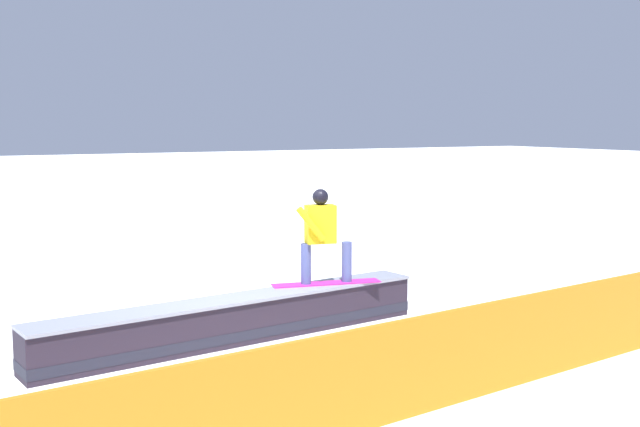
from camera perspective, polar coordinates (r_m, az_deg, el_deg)
ground_plane at (r=10.20m, az=-6.05°, el=-9.30°), size 120.00×120.00×0.00m
grind_box at (r=10.13m, az=-6.07°, el=-7.87°), size 5.45×1.22×0.58m
snowboarder at (r=10.67m, az=0.14°, el=-1.46°), size 1.55×0.60×1.32m
safety_fence at (r=7.31m, az=4.09°, el=-11.84°), size 11.62×1.47×0.97m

